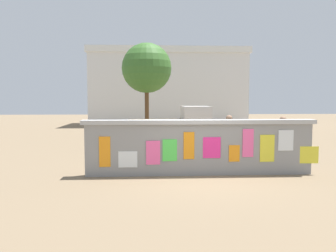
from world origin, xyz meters
TOP-DOWN VIEW (x-y plane):
  - ground at (0.00, 8.00)m, footprint 60.00×60.00m
  - poster_wall at (0.00, -0.00)m, footprint 6.77×0.42m
  - auto_rickshaw_truck at (-0.36, 5.45)m, footprint 3.64×1.59m
  - motorcycle at (-0.27, 1.66)m, footprint 1.89×0.57m
  - bicycle_near at (-2.36, 1.86)m, footprint 1.68×0.53m
  - person_walking at (2.87, 1.11)m, footprint 0.43×0.43m
  - person_bystander at (1.33, 2.03)m, footprint 0.48×0.48m
  - tree_roadside at (-1.58, 10.50)m, footprint 2.89×2.89m
  - building_background at (0.12, 19.62)m, footprint 12.85×5.53m

SIDE VIEW (x-z plane):
  - ground at x=0.00m, z-range 0.00..0.00m
  - bicycle_near at x=-2.36m, z-range -0.11..0.84m
  - motorcycle at x=-0.27m, z-range 0.03..0.90m
  - poster_wall at x=0.00m, z-range 0.02..1.61m
  - auto_rickshaw_truck at x=-0.36m, z-range -0.02..1.83m
  - person_walking at x=2.87m, z-range 0.18..1.80m
  - person_bystander at x=1.33m, z-range 0.18..1.80m
  - building_background at x=0.12m, z-range 0.02..6.25m
  - tree_roadside at x=-1.58m, z-range 1.24..6.64m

